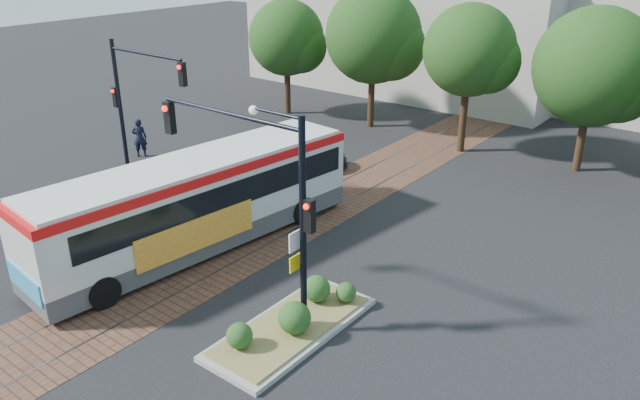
# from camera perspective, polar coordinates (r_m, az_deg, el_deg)

# --- Properties ---
(ground) EXTENTS (120.00, 120.00, 0.00)m
(ground) POSITION_cam_1_polar(r_m,az_deg,el_deg) (21.32, -10.76, -5.81)
(ground) COLOR black
(ground) RESTS_ON ground
(trackbed) EXTENTS (3.60, 40.00, 0.02)m
(trackbed) POSITION_cam_1_polar(r_m,az_deg,el_deg) (23.79, -3.60, -2.17)
(trackbed) COLOR brown
(trackbed) RESTS_ON ground
(tree_row) EXTENTS (26.40, 5.60, 7.67)m
(tree_row) POSITION_cam_1_polar(r_m,az_deg,el_deg) (31.72, 13.33, 13.01)
(tree_row) COLOR #382314
(tree_row) RESTS_ON ground
(warehouses) EXTENTS (40.00, 13.00, 8.00)m
(warehouses) POSITION_cam_1_polar(r_m,az_deg,el_deg) (43.79, 18.32, 13.85)
(warehouses) COLOR #ADA899
(warehouses) RESTS_ON ground
(city_bus) EXTENTS (3.86, 12.27, 3.23)m
(city_bus) POSITION_cam_1_polar(r_m,az_deg,el_deg) (21.81, -11.00, 0.13)
(city_bus) COLOR #464649
(city_bus) RESTS_ON ground
(traffic_island) EXTENTS (2.20, 5.20, 1.13)m
(traffic_island) POSITION_cam_1_polar(r_m,az_deg,el_deg) (17.66, -2.38, -10.85)
(traffic_island) COLOR gray
(traffic_island) RESTS_ON ground
(signal_pole_main) EXTENTS (5.49, 0.46, 6.00)m
(signal_pole_main) POSITION_cam_1_polar(r_m,az_deg,el_deg) (16.48, -4.94, 1.56)
(signal_pole_main) COLOR black
(signal_pole_main) RESTS_ON ground
(signal_pole_left) EXTENTS (4.99, 0.34, 6.00)m
(signal_pole_left) POSITION_cam_1_polar(r_m,az_deg,el_deg) (28.49, -16.71, 9.49)
(signal_pole_left) COLOR black
(signal_pole_left) RESTS_ON ground
(officer) EXTENTS (0.82, 0.81, 1.90)m
(officer) POSITION_cam_1_polar(r_m,az_deg,el_deg) (31.84, -16.17, 5.50)
(officer) COLOR black
(officer) RESTS_ON ground
(parked_car) EXTENTS (4.87, 2.29, 1.37)m
(parked_car) POSITION_cam_1_polar(r_m,az_deg,el_deg) (29.71, -1.81, 4.62)
(parked_car) COLOR black
(parked_car) RESTS_ON ground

